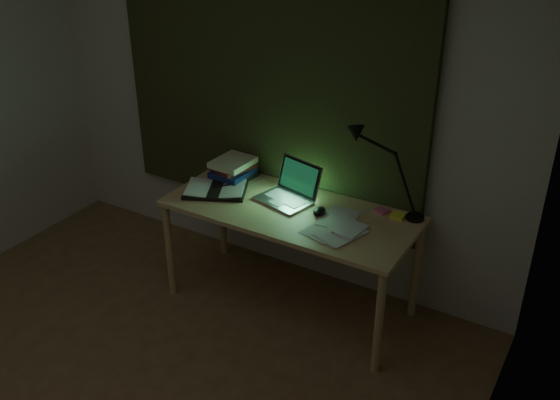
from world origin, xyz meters
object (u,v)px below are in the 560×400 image
(desk, at_px, (290,258))
(book_stack, at_px, (234,169))
(open_textbook, at_px, (216,189))
(loose_papers, at_px, (345,227))
(laptop, at_px, (283,185))
(desk_lamp, at_px, (420,175))

(desk, xyz_separation_m, book_stack, (-0.54, 0.18, 0.42))
(open_textbook, relative_size, loose_papers, 1.19)
(desk, distance_m, open_textbook, 0.64)
(laptop, distance_m, loose_papers, 0.49)
(desk, bearing_deg, desk_lamp, 21.25)
(desk, height_order, loose_papers, loose_papers)
(laptop, relative_size, desk_lamp, 0.64)
(laptop, bearing_deg, loose_papers, 2.44)
(loose_papers, height_order, desk_lamp, desk_lamp)
(laptop, bearing_deg, book_stack, 179.42)
(open_textbook, height_order, loose_papers, open_textbook)
(loose_papers, bearing_deg, laptop, 168.03)
(desk, height_order, book_stack, book_stack)
(desk_lamp, bearing_deg, book_stack, -178.24)
(desk, relative_size, book_stack, 5.79)
(open_textbook, height_order, book_stack, book_stack)
(loose_papers, xyz_separation_m, desk_lamp, (0.31, 0.31, 0.28))
(loose_papers, bearing_deg, open_textbook, -179.80)
(laptop, xyz_separation_m, open_textbook, (-0.44, -0.10, -0.10))
(open_textbook, bearing_deg, book_stack, 66.06)
(open_textbook, bearing_deg, desk, -21.75)
(book_stack, height_order, loose_papers, book_stack)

